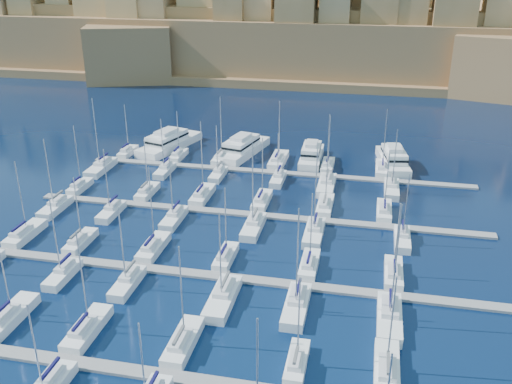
% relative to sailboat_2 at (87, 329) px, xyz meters
% --- Properties ---
extents(ground, '(600.00, 600.00, 0.00)m').
position_rel_sailboat_2_xyz_m(ground, '(13.48, 28.43, -0.75)').
color(ground, black).
rests_on(ground, ground).
extents(pontoon_near, '(84.00, 2.00, 0.40)m').
position_rel_sailboat_2_xyz_m(pontoon_near, '(13.48, -5.57, -0.55)').
color(pontoon_near, slate).
rests_on(pontoon_near, ground).
extents(pontoon_mid_near, '(84.00, 2.00, 0.40)m').
position_rel_sailboat_2_xyz_m(pontoon_mid_near, '(13.48, 16.43, -0.55)').
color(pontoon_mid_near, slate).
rests_on(pontoon_mid_near, ground).
extents(pontoon_mid_far, '(84.00, 2.00, 0.40)m').
position_rel_sailboat_2_xyz_m(pontoon_mid_far, '(13.48, 38.43, -0.55)').
color(pontoon_mid_far, slate).
rests_on(pontoon_mid_far, ground).
extents(pontoon_far, '(84.00, 2.00, 0.40)m').
position_rel_sailboat_2_xyz_m(pontoon_far, '(13.48, 60.43, -0.55)').
color(pontoon_far, slate).
rests_on(pontoon_far, ground).
extents(sailboat_1, '(2.96, 9.88, 14.80)m').
position_rel_sailboat_2_xyz_m(sailboat_1, '(-11.14, 0.25, 0.01)').
color(sailboat_1, white).
rests_on(sailboat_1, ground).
extents(sailboat_2, '(2.81, 9.37, 14.53)m').
position_rel_sailboat_2_xyz_m(sailboat_2, '(0.00, 0.00, 0.00)').
color(sailboat_2, white).
rests_on(sailboat_2, ground).
extents(sailboat_3, '(2.79, 9.29, 14.00)m').
position_rel_sailboat_2_xyz_m(sailboat_3, '(12.73, -0.04, -0.01)').
color(sailboat_3, white).
rests_on(sailboat_3, ground).
extents(sailboat_4, '(2.26, 7.54, 12.25)m').
position_rel_sailboat_2_xyz_m(sailboat_4, '(26.88, -0.89, -0.03)').
color(sailboat_4, white).
rests_on(sailboat_4, ground).
extents(sailboat_5, '(2.83, 9.45, 12.96)m').
position_rel_sailboat_2_xyz_m(sailboat_5, '(37.11, 0.04, -0.01)').
color(sailboat_5, white).
rests_on(sailboat_5, ground).
extents(sailboat_12, '(2.84, 9.45, 13.77)m').
position_rel_sailboat_2_xyz_m(sailboat_12, '(-22.64, 22.04, -0.01)').
color(sailboat_12, white).
rests_on(sailboat_12, ground).
extents(sailboat_13, '(2.45, 8.16, 12.21)m').
position_rel_sailboat_2_xyz_m(sailboat_13, '(-12.16, 21.41, -0.03)').
color(sailboat_13, white).
rests_on(sailboat_13, ground).
extents(sailboat_14, '(2.77, 9.23, 14.66)m').
position_rel_sailboat_2_xyz_m(sailboat_14, '(0.34, 21.93, 0.00)').
color(sailboat_14, white).
rests_on(sailboat_14, ground).
extents(sailboat_15, '(2.43, 8.10, 12.50)m').
position_rel_sailboat_2_xyz_m(sailboat_15, '(12.52, 21.38, -0.03)').
color(sailboat_15, white).
rests_on(sailboat_15, ground).
extents(sailboat_16, '(2.55, 8.51, 12.66)m').
position_rel_sailboat_2_xyz_m(sailboat_16, '(25.62, 21.58, -0.02)').
color(sailboat_16, white).
rests_on(sailboat_16, ground).
extents(sailboat_17, '(2.64, 8.81, 12.14)m').
position_rel_sailboat_2_xyz_m(sailboat_17, '(38.13, 21.73, -0.03)').
color(sailboat_17, white).
rests_on(sailboat_17, ground).
extents(sailboat_19, '(2.40, 7.99, 13.52)m').
position_rel_sailboat_2_xyz_m(sailboat_19, '(-9.75, 11.54, -0.02)').
color(sailboat_19, white).
rests_on(sailboat_19, ground).
extents(sailboat_20, '(2.54, 8.47, 13.17)m').
position_rel_sailboat_2_xyz_m(sailboat_20, '(0.57, 11.30, -0.02)').
color(sailboat_20, white).
rests_on(sailboat_20, ground).
extents(sailboat_21, '(3.18, 10.60, 14.37)m').
position_rel_sailboat_2_xyz_m(sailboat_21, '(15.03, 10.26, 0.01)').
color(sailboat_21, white).
rests_on(sailboat_21, ground).
extents(sailboat_22, '(3.01, 10.03, 15.73)m').
position_rel_sailboat_2_xyz_m(sailboat_22, '(25.22, 10.54, 0.02)').
color(sailboat_22, white).
rests_on(sailboat_22, ground).
extents(sailboat_23, '(3.15, 10.50, 17.48)m').
position_rel_sailboat_2_xyz_m(sailboat_23, '(37.46, 10.31, 0.03)').
color(sailboat_23, white).
rests_on(sailboat_23, ground).
extents(sailboat_24, '(2.28, 7.60, 13.67)m').
position_rel_sailboat_2_xyz_m(sailboat_24, '(-23.65, 43.14, -0.01)').
color(sailboat_24, white).
rests_on(sailboat_24, ground).
extents(sailboat_25, '(2.43, 8.12, 11.54)m').
position_rel_sailboat_2_xyz_m(sailboat_25, '(-9.29, 43.39, -0.04)').
color(sailboat_25, white).
rests_on(sailboat_25, ground).
extents(sailboat_26, '(2.84, 9.46, 15.70)m').
position_rel_sailboat_2_xyz_m(sailboat_26, '(1.91, 44.05, 0.01)').
color(sailboat_26, white).
rests_on(sailboat_26, ground).
extents(sailboat_27, '(2.68, 8.94, 13.36)m').
position_rel_sailboat_2_xyz_m(sailboat_27, '(13.81, 43.79, -0.01)').
color(sailboat_27, white).
rests_on(sailboat_27, ground).
extents(sailboat_28, '(2.73, 9.10, 14.33)m').
position_rel_sailboat_2_xyz_m(sailboat_28, '(25.87, 43.87, -0.00)').
color(sailboat_28, white).
rests_on(sailboat_28, ground).
extents(sailboat_29, '(2.66, 8.86, 12.70)m').
position_rel_sailboat_2_xyz_m(sailboat_29, '(36.71, 43.75, -0.02)').
color(sailboat_29, white).
rests_on(sailboat_29, ground).
extents(sailboat_30, '(2.70, 9.00, 14.46)m').
position_rel_sailboat_2_xyz_m(sailboat_30, '(-23.27, 33.05, -0.00)').
color(sailboat_30, white).
rests_on(sailboat_30, ground).
extents(sailboat_31, '(2.50, 8.34, 13.21)m').
position_rel_sailboat_2_xyz_m(sailboat_31, '(-12.23, 33.37, -0.02)').
color(sailboat_31, white).
rests_on(sailboat_31, ground).
extents(sailboat_32, '(2.65, 8.82, 12.81)m').
position_rel_sailboat_2_xyz_m(sailboat_32, '(-0.06, 33.14, -0.02)').
color(sailboat_32, white).
rests_on(sailboat_32, ground).
extents(sailboat_33, '(2.89, 9.64, 16.32)m').
position_rel_sailboat_2_xyz_m(sailboat_33, '(14.55, 32.73, 0.02)').
color(sailboat_33, white).
rests_on(sailboat_33, ground).
extents(sailboat_34, '(3.01, 10.03, 16.10)m').
position_rel_sailboat_2_xyz_m(sailboat_34, '(25.12, 32.54, 0.02)').
color(sailboat_34, white).
rests_on(sailboat_34, ground).
extents(sailboat_35, '(2.54, 8.48, 12.71)m').
position_rel_sailboat_2_xyz_m(sailboat_35, '(39.69, 33.30, -0.02)').
color(sailboat_35, white).
rests_on(sailboat_35, ground).
extents(sailboat_36, '(2.32, 7.72, 12.30)m').
position_rel_sailboat_2_xyz_m(sailboat_36, '(-22.92, 65.19, -0.03)').
color(sailboat_36, white).
rests_on(sailboat_36, ground).
extents(sailboat_37, '(2.36, 7.86, 11.51)m').
position_rel_sailboat_2_xyz_m(sailboat_37, '(-10.31, 65.26, -0.04)').
color(sailboat_37, white).
rests_on(sailboat_37, ground).
extents(sailboat_38, '(2.61, 8.71, 15.23)m').
position_rel_sailboat_2_xyz_m(sailboat_38, '(-0.13, 65.68, 0.00)').
color(sailboat_38, white).
rests_on(sailboat_38, ground).
extents(sailboat_39, '(3.27, 10.90, 14.61)m').
position_rel_sailboat_2_xyz_m(sailboat_39, '(13.04, 66.75, 0.02)').
color(sailboat_39, white).
rests_on(sailboat_39, ground).
extents(sailboat_40, '(2.55, 8.50, 12.26)m').
position_rel_sailboat_2_xyz_m(sailboat_40, '(24.38, 65.57, -0.03)').
color(sailboat_40, white).
rests_on(sailboat_40, ground).
extents(sailboat_41, '(2.84, 9.46, 14.18)m').
position_rel_sailboat_2_xyz_m(sailboat_41, '(36.26, 66.05, -0.00)').
color(sailboat_41, white).
rests_on(sailboat_41, ground).
extents(sailboat_42, '(3.18, 10.60, 16.67)m').
position_rel_sailboat_2_xyz_m(sailboat_42, '(-24.38, 54.26, 0.03)').
color(sailboat_42, white).
rests_on(sailboat_42, ground).
extents(sailboat_43, '(2.49, 8.29, 12.68)m').
position_rel_sailboat_2_xyz_m(sailboat_43, '(-9.99, 55.40, -0.02)').
color(sailboat_43, white).
rests_on(sailboat_43, ground).
extents(sailboat_44, '(2.38, 7.93, 11.94)m').
position_rel_sailboat_2_xyz_m(sailboat_44, '(1.97, 55.57, -0.03)').
color(sailboat_44, white).
rests_on(sailboat_44, ground).
extents(sailboat_45, '(2.41, 8.03, 11.09)m').
position_rel_sailboat_2_xyz_m(sailboat_45, '(14.95, 55.52, -0.04)').
color(sailboat_45, white).
rests_on(sailboat_45, ground).
extents(sailboat_46, '(3.25, 10.84, 15.99)m').
position_rel_sailboat_2_xyz_m(sailboat_46, '(25.19, 54.14, 0.03)').
color(sailboat_46, white).
rests_on(sailboat_46, ground).
extents(sailboat_47, '(2.85, 9.49, 13.67)m').
position_rel_sailboat_2_xyz_m(sailboat_47, '(38.16, 54.80, -0.01)').
color(sailboat_47, white).
rests_on(sailboat_47, ground).
extents(motor_yacht_a, '(11.24, 20.77, 5.25)m').
position_rel_sailboat_2_xyz_m(motor_yacht_a, '(-14.92, 71.51, 0.98)').
color(motor_yacht_a, white).
rests_on(motor_yacht_a, ground).
extents(motor_yacht_b, '(9.80, 19.70, 5.25)m').
position_rel_sailboat_2_xyz_m(motor_yacht_b, '(3.68, 71.03, 0.98)').
color(motor_yacht_b, white).
rests_on(motor_yacht_b, ground).
extents(motor_yacht_c, '(4.83, 15.27, 5.25)m').
position_rel_sailboat_2_xyz_m(motor_yacht_c, '(20.30, 69.23, 0.98)').
color(motor_yacht_c, white).
rests_on(motor_yacht_c, ground).
extents(motor_yacht_d, '(7.81, 17.61, 5.25)m').
position_rel_sailboat_2_xyz_m(motor_yacht_d, '(38.57, 70.10, 0.98)').
color(motor_yacht_d, white).
rests_on(motor_yacht_d, ground).
extents(fortified_city, '(460.00, 108.95, 59.52)m').
position_rel_sailboat_2_xyz_m(fortified_city, '(13.29, 183.69, 13.99)').
color(fortified_city, brown).
rests_on(fortified_city, ground).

